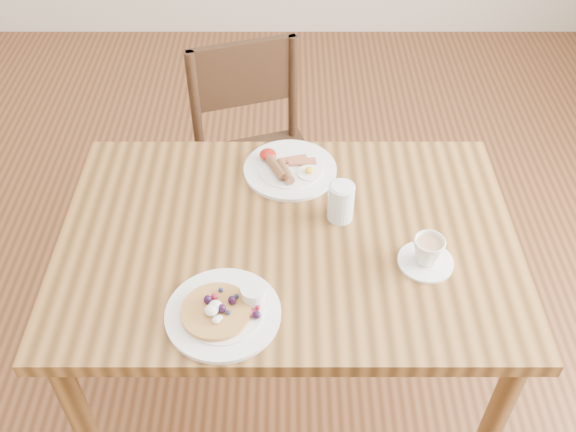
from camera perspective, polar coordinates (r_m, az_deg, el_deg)
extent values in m
plane|color=#512D17|center=(2.28, 0.00, -14.98)|extent=(5.00, 5.00, 0.00)
cube|color=#8F5F2D|center=(1.69, 0.00, -2.19)|extent=(1.20, 0.80, 0.04)
cylinder|color=#8F5F2D|center=(1.88, 17.54, -17.66)|extent=(0.06, 0.06, 0.71)
cylinder|color=#8F5F2D|center=(1.88, -17.54, -17.66)|extent=(0.06, 0.06, 0.71)
cylinder|color=#8F5F2D|center=(2.26, 13.81, -2.46)|extent=(0.06, 0.06, 0.71)
cylinder|color=#8F5F2D|center=(2.26, -13.81, -2.46)|extent=(0.06, 0.06, 0.71)
cube|color=#331F12|center=(2.32, -2.48, 3.58)|extent=(0.53, 0.53, 0.04)
cylinder|color=#331F12|center=(2.33, -5.40, -4.45)|extent=(0.04, 0.04, 0.43)
cylinder|color=#331F12|center=(2.39, 3.00, -2.55)|extent=(0.04, 0.04, 0.43)
cylinder|color=#331F12|center=(2.58, -7.24, 1.30)|extent=(0.04, 0.04, 0.43)
cylinder|color=#331F12|center=(2.64, 0.41, 2.88)|extent=(0.04, 0.04, 0.43)
cylinder|color=#331F12|center=(2.37, 0.46, 11.10)|extent=(0.04, 0.04, 0.43)
cylinder|color=#331F12|center=(2.30, -8.24, 9.55)|extent=(0.04, 0.04, 0.43)
cube|color=#331F12|center=(2.28, -4.01, 12.48)|extent=(0.37, 0.14, 0.24)
cylinder|color=white|center=(1.51, -5.78, -8.63)|extent=(0.27, 0.27, 0.01)
cylinder|color=white|center=(1.51, -5.80, -8.47)|extent=(0.19, 0.19, 0.01)
cylinder|color=#B22D59|center=(1.51, -3.87, -8.11)|extent=(0.07, 0.07, 0.00)
cylinder|color=#C68C47|center=(1.50, -6.42, -8.40)|extent=(0.16, 0.16, 0.01)
ellipsoid|color=white|center=(1.48, -6.68, -8.15)|extent=(0.03, 0.03, 0.02)
ellipsoid|color=white|center=(1.47, -6.16, -9.03)|extent=(0.02, 0.02, 0.01)
cylinder|color=white|center=(1.50, -3.10, -6.91)|extent=(0.06, 0.06, 0.04)
cylinder|color=#591E07|center=(1.49, -3.12, -6.52)|extent=(0.05, 0.05, 0.00)
sphere|color=black|center=(1.49, -5.26, -7.61)|extent=(0.02, 0.02, 0.02)
sphere|color=#1E234C|center=(1.51, -5.21, -7.11)|extent=(0.01, 0.01, 0.01)
sphere|color=#1E234C|center=(1.52, -5.92, -6.62)|extent=(0.01, 0.01, 0.01)
sphere|color=#B21938|center=(1.51, -6.53, -7.22)|extent=(0.02, 0.02, 0.02)
sphere|color=black|center=(1.50, -7.11, -7.59)|extent=(0.02, 0.02, 0.02)
sphere|color=#1E234C|center=(1.48, -7.09, -8.45)|extent=(0.01, 0.01, 0.01)
sphere|color=black|center=(1.48, -6.09, -8.21)|extent=(0.02, 0.02, 0.02)
sphere|color=#1E234C|center=(1.48, -5.31, -8.30)|extent=(0.01, 0.01, 0.01)
sphere|color=#1E234C|center=(1.47, -3.32, -9.71)|extent=(0.01, 0.01, 0.01)
sphere|color=#B21938|center=(1.49, -2.73, -8.54)|extent=(0.01, 0.01, 0.01)
sphere|color=black|center=(1.51, -2.91, -7.25)|extent=(0.02, 0.02, 0.02)
sphere|color=#1E234C|center=(1.53, -3.77, -6.41)|extent=(0.01, 0.01, 0.01)
cylinder|color=white|center=(1.87, 0.19, 4.15)|extent=(0.27, 0.27, 0.01)
cylinder|color=white|center=(1.86, 0.19, 4.31)|extent=(0.19, 0.19, 0.01)
cylinder|color=brown|center=(1.84, -1.05, 4.30)|extent=(0.06, 0.10, 0.03)
cylinder|color=brown|center=(1.82, -0.27, 4.00)|extent=(0.06, 0.10, 0.03)
cube|color=maroon|center=(1.88, 0.50, 5.06)|extent=(0.08, 0.04, 0.01)
cube|color=maroon|center=(1.87, 1.27, 4.87)|extent=(0.08, 0.03, 0.01)
cylinder|color=white|center=(1.84, 1.92, 3.86)|extent=(0.07, 0.07, 0.00)
ellipsoid|color=yellow|center=(1.83, 1.93, 4.10)|extent=(0.03, 0.03, 0.01)
ellipsoid|color=#A5190F|center=(1.88, -1.80, 5.49)|extent=(0.05, 0.05, 0.03)
cylinder|color=white|center=(1.65, 12.12, -4.00)|extent=(0.14, 0.14, 0.01)
imported|color=white|center=(1.62, 12.33, -3.04)|extent=(0.11, 0.11, 0.07)
cylinder|color=tan|center=(1.60, 12.46, -2.43)|extent=(0.07, 0.07, 0.00)
cylinder|color=silver|center=(1.70, 4.73, 1.24)|extent=(0.07, 0.07, 0.11)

